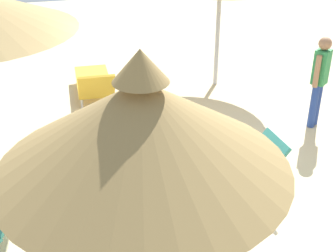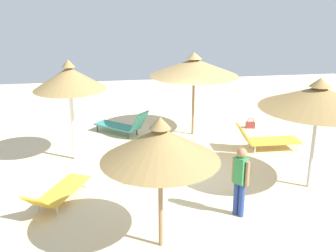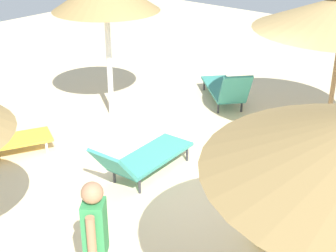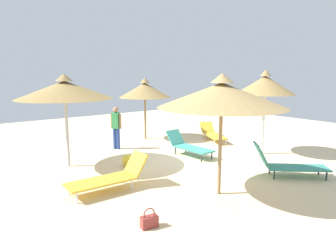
{
  "view_description": "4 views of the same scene",
  "coord_description": "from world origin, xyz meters",
  "px_view_note": "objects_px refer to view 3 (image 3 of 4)",
  "views": [
    {
      "loc": [
        5.4,
        -1.64,
        3.91
      ],
      "look_at": [
        -0.18,
        -0.21,
        0.83
      ],
      "focal_mm": 49.54,
      "sensor_mm": 36.0,
      "label": 1
    },
    {
      "loc": [
        1.71,
        10.36,
        4.83
      ],
      "look_at": [
        0.1,
        0.08,
        1.31
      ],
      "focal_mm": 43.19,
      "sensor_mm": 36.0,
      "label": 2
    },
    {
      "loc": [
        -4.18,
        5.23,
        4.04
      ],
      "look_at": [
        -0.16,
        0.48,
        1.15
      ],
      "focal_mm": 52.2,
      "sensor_mm": 36.0,
      "label": 3
    },
    {
      "loc": [
        -6.36,
        -7.45,
        2.86
      ],
      "look_at": [
        -0.46,
        0.26,
        1.17
      ],
      "focal_mm": 32.13,
      "sensor_mm": 36.0,
      "label": 4
    }
  ],
  "objects_px": {
    "lounge_chair_far_right": "(142,158)",
    "lounge_chair_far_left": "(226,89)",
    "person_standing_near_left": "(96,244)",
    "beach_ball": "(267,231)"
  },
  "relations": [
    {
      "from": "lounge_chair_far_left",
      "to": "person_standing_near_left",
      "type": "distance_m",
      "value": 6.19
    },
    {
      "from": "lounge_chair_far_left",
      "to": "person_standing_near_left",
      "type": "xyz_separation_m",
      "value": [
        -2.28,
        5.73,
        0.54
      ]
    },
    {
      "from": "person_standing_near_left",
      "to": "beach_ball",
      "type": "bearing_deg",
      "value": -109.36
    },
    {
      "from": "lounge_chair_far_right",
      "to": "lounge_chair_far_left",
      "type": "bearing_deg",
      "value": -78.31
    },
    {
      "from": "lounge_chair_far_right",
      "to": "person_standing_near_left",
      "type": "bearing_deg",
      "value": 123.92
    },
    {
      "from": "lounge_chair_far_right",
      "to": "beach_ball",
      "type": "xyz_separation_m",
      "value": [
        -2.35,
        0.17,
        -0.17
      ]
    },
    {
      "from": "beach_ball",
      "to": "lounge_chair_far_left",
      "type": "bearing_deg",
      "value": -49.31
    },
    {
      "from": "lounge_chair_far_left",
      "to": "beach_ball",
      "type": "bearing_deg",
      "value": 130.69
    },
    {
      "from": "lounge_chair_far_right",
      "to": "person_standing_near_left",
      "type": "xyz_separation_m",
      "value": [
        -1.58,
        2.35,
        0.56
      ]
    },
    {
      "from": "lounge_chair_far_left",
      "to": "person_standing_near_left",
      "type": "relative_size",
      "value": 1.18
    }
  ]
}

